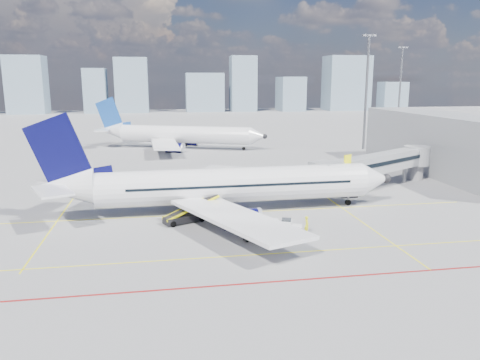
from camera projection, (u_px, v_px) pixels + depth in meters
The scene contains 13 objects.
ground at pixel (243, 234), 48.61m from camera, with size 420.00×420.00×0.00m, color gray.
apron_markings at pixel (244, 247), 44.75m from camera, with size 90.00×35.12×0.01m.
jet_bridge at pixel (381, 164), 68.00m from camera, with size 23.55×15.78×6.30m.
terminal_block at pixel (448, 144), 79.21m from camera, with size 10.00×42.00×10.00m.
floodlight_mast_ne at pixel (366, 89), 105.02m from camera, with size 3.20×0.61×25.45m.
floodlight_mast_far at pixel (400, 87), 143.20m from camera, with size 3.20×0.61×25.45m.
distant_skyline at pixel (188, 88), 230.25m from camera, with size 252.48×15.94×27.66m.
main_aircraft at pixel (220, 186), 56.00m from camera, with size 43.79×38.15×12.76m.
second_aircraft at pixel (178, 135), 108.43m from camera, with size 39.59×33.55×12.05m.
baggage_tug at pixel (289, 227), 48.25m from camera, with size 2.66×2.08×1.64m.
cargo_dolly at pixel (261, 229), 46.61m from camera, with size 3.90×2.24×2.01m.
belt_loader at pixel (186, 216), 52.42m from camera, with size 6.67×4.04×2.74m.
ramp_worker at pixel (307, 225), 48.34m from camera, with size 0.71×0.47×1.95m, color yellow.
Camera 1 is at (-8.11, -45.63, 15.73)m, focal length 35.00 mm.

